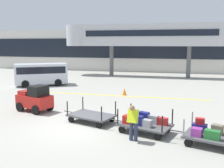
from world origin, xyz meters
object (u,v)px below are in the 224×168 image
at_px(baggage_cart_lead, 91,116).
at_px(shuttle_van, 41,73).
at_px(baggage_tug, 35,99).
at_px(safety_cone_far, 124,92).
at_px(baggage_cart_tail, 212,134).
at_px(baggage_handler, 133,121).
at_px(baggage_cart_middle, 143,122).

distance_m(baggage_cart_lead, shuttle_van, 13.19).
bearing_deg(baggage_tug, shuttle_van, 117.25).
xyz_separation_m(baggage_tug, shuttle_van, (-4.54, 8.81, 0.48)).
xyz_separation_m(baggage_cart_lead, safety_cone_far, (0.23, 7.35, -0.07)).
bearing_deg(baggage_cart_tail, shuttle_van, 140.30).
relative_size(baggage_tug, baggage_cart_lead, 0.76).
distance_m(baggage_cart_tail, shuttle_van, 18.43).
distance_m(baggage_tug, baggage_cart_lead, 4.18).
xyz_separation_m(baggage_cart_lead, baggage_handler, (2.52, -2.06, 0.52)).
distance_m(baggage_handler, shuttle_van, 16.38).
xyz_separation_m(baggage_cart_middle, baggage_cart_tail, (2.87, -0.89, -0.02)).
bearing_deg(safety_cone_far, baggage_cart_lead, -91.76).
relative_size(baggage_cart_middle, shuttle_van, 0.61).
bearing_deg(baggage_tug, baggage_cart_middle, -16.97).
bearing_deg(baggage_handler, baggage_cart_tail, 6.20).
height_order(baggage_tug, baggage_handler, baggage_tug).
bearing_deg(baggage_handler, baggage_cart_middle, 77.72).
distance_m(baggage_cart_lead, baggage_handler, 3.30).
height_order(baggage_cart_lead, baggage_cart_tail, same).
distance_m(baggage_handler, safety_cone_far, 9.71).
relative_size(baggage_tug, safety_cone_far, 4.24).
xyz_separation_m(baggage_tug, baggage_cart_middle, (6.76, -2.06, -0.26)).
height_order(baggage_tug, baggage_cart_middle, baggage_tug).
xyz_separation_m(baggage_tug, baggage_cart_tail, (9.63, -2.95, -0.29)).
distance_m(baggage_cart_tail, baggage_handler, 3.18).
height_order(baggage_cart_lead, shuttle_van, shuttle_van).
bearing_deg(baggage_cart_lead, baggage_handler, -39.27).
distance_m(shuttle_van, safety_cone_far, 9.19).
xyz_separation_m(shuttle_van, safety_cone_far, (8.73, -2.69, -0.96)).
bearing_deg(baggage_handler, shuttle_van, 132.35).
bearing_deg(shuttle_van, baggage_cart_tail, -39.70).
xyz_separation_m(baggage_cart_lead, baggage_cart_tail, (5.66, -1.72, 0.12)).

